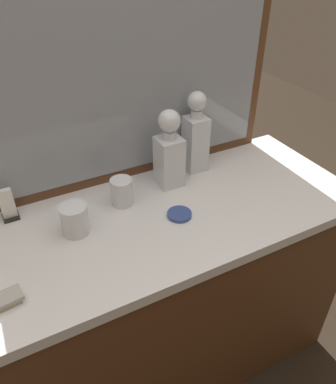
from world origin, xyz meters
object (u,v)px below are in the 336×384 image
(crystal_decanter_center, at_px, (169,156))
(napkin_holder, at_px, (8,206))
(crystal_tumbler_far_left, at_px, (75,220))
(porcelain_dish, at_px, (179,214))
(crystal_decanter_rear, at_px, (195,139))
(crystal_tumbler_left, at_px, (122,193))

(crystal_decanter_center, height_order, napkin_holder, crystal_decanter_center)
(crystal_tumbler_far_left, relative_size, porcelain_dish, 1.20)
(crystal_tumbler_far_left, distance_m, porcelain_dish, 0.33)
(napkin_holder, bearing_deg, crystal_decanter_rear, -1.13)
(crystal_decanter_center, distance_m, napkin_holder, 0.56)
(crystal_decanter_center, xyz_separation_m, crystal_tumbler_far_left, (-0.38, -0.10, -0.07))
(crystal_tumbler_far_left, bearing_deg, crystal_decanter_rear, 16.44)
(crystal_tumbler_left, xyz_separation_m, porcelain_dish, (0.14, -0.15, -0.04))
(crystal_decanter_rear, distance_m, napkin_holder, 0.69)
(porcelain_dish, bearing_deg, crystal_tumbler_left, 132.57)
(crystal_decanter_rear, distance_m, crystal_decanter_center, 0.15)
(crystal_decanter_rear, bearing_deg, crystal_tumbler_left, -166.10)
(crystal_tumbler_left, bearing_deg, crystal_tumbler_far_left, -159.08)
(crystal_decanter_rear, bearing_deg, crystal_tumbler_far_left, -163.56)
(crystal_decanter_center, relative_size, crystal_tumbler_left, 3.02)
(crystal_tumbler_far_left, height_order, napkin_holder, napkin_holder)
(crystal_decanter_center, bearing_deg, crystal_decanter_rear, 19.66)
(crystal_decanter_rear, xyz_separation_m, crystal_tumbler_left, (-0.34, -0.08, -0.08))
(crystal_decanter_center, height_order, porcelain_dish, crystal_decanter_center)
(crystal_tumbler_far_left, relative_size, napkin_holder, 0.89)
(porcelain_dish, bearing_deg, napkin_holder, 153.25)
(crystal_decanter_center, bearing_deg, porcelain_dish, -107.94)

